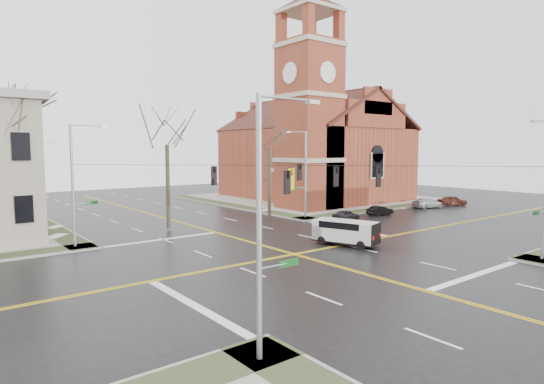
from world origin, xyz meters
TOP-DOWN VIEW (x-y plane):
  - ground at (0.00, 0.00)m, footprint 120.00×120.00m
  - sidewalks at (0.00, 0.00)m, footprint 80.00×80.00m
  - road_markings at (0.00, 0.00)m, footprint 100.00×100.00m
  - church at (24.76, 24.78)m, footprint 24.28×27.48m
  - signal_pole_ne at (11.32, 11.50)m, footprint 2.75×0.22m
  - signal_pole_nw at (-11.32, 11.50)m, footprint 2.75×0.22m
  - signal_pole_sw at (-11.32, -11.50)m, footprint 2.75×0.22m
  - span_wires at (0.00, 0.00)m, footprint 23.02×23.02m
  - traffic_signals at (-0.00, -0.67)m, footprint 8.21×8.26m
  - streetlight_north_a at (-10.65, 28.00)m, footprint 2.30×0.20m
  - streetlight_north_b at (-10.65, 48.00)m, footprint 2.30×0.20m
  - cargo_van at (5.03, 0.08)m, footprint 3.37×5.26m
  - parked_car_a at (13.86, 7.95)m, footprint 3.41×1.56m
  - parked_car_b at (19.72, 8.31)m, footprint 3.28×1.40m
  - parked_car_c at (29.45, 8.65)m, footprint 4.51×2.65m
  - parked_car_d at (34.14, 8.11)m, footprint 4.08×2.91m
  - tree_nw_far at (-15.04, 13.63)m, footprint 4.00×4.00m
  - tree_nw_near at (-2.73, 14.21)m, footprint 4.00×4.00m
  - tree_ne at (8.26, 13.52)m, footprint 4.00×4.00m

SIDE VIEW (x-z plane):
  - ground at x=0.00m, z-range 0.00..0.00m
  - road_markings at x=0.00m, z-range 0.00..0.01m
  - sidewalks at x=0.00m, z-range -0.01..0.16m
  - parked_car_b at x=19.72m, z-range 0.00..1.05m
  - parked_car_a at x=13.86m, z-range 0.00..1.13m
  - parked_car_c at x=29.45m, z-range 0.00..1.23m
  - parked_car_d at x=34.14m, z-range 0.00..1.29m
  - cargo_van at x=5.03m, z-range 0.17..2.05m
  - streetlight_north_a at x=-10.65m, z-range 0.47..8.47m
  - streetlight_north_b at x=-10.65m, z-range 0.47..8.47m
  - signal_pole_ne at x=11.32m, z-range 0.45..9.45m
  - signal_pole_nw at x=-11.32m, z-range 0.45..9.45m
  - signal_pole_sw at x=-11.32m, z-range 0.45..9.45m
  - traffic_signals at x=0.00m, z-range 4.80..6.10m
  - span_wires at x=0.00m, z-range 6.18..6.22m
  - tree_ne at x=8.26m, z-range 2.44..13.29m
  - tree_nw_near at x=-2.73m, z-range 2.53..13.85m
  - church at x=24.76m, z-range -5.32..22.18m
  - tree_nw_far at x=-15.04m, z-range 2.85..15.68m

